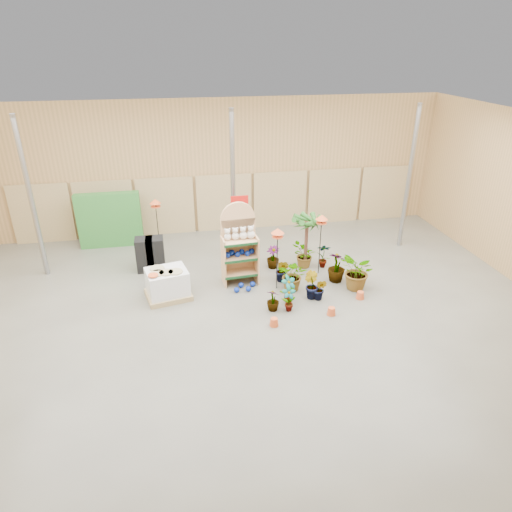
{
  "coord_description": "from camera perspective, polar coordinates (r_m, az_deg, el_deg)",
  "views": [
    {
      "loc": [
        -1.7,
        -9.15,
        6.22
      ],
      "look_at": [
        0.3,
        1.5,
        1.0
      ],
      "focal_mm": 32.0,
      "sensor_mm": 36.0,
      "label": 1
    }
  ],
  "objects": [
    {
      "name": "room",
      "position": [
        10.96,
        -0.97,
        4.28
      ],
      "size": [
        15.2,
        12.1,
        4.7
      ],
      "color": "#545349",
      "rests_on": "ground"
    },
    {
      "name": "display_shelf",
      "position": [
        12.5,
        -2.16,
        1.23
      ],
      "size": [
        1.0,
        0.67,
        2.28
      ],
      "rotation": [
        0.0,
        0.0,
        0.08
      ],
      "color": "tan",
      "rests_on": "ground"
    },
    {
      "name": "teddy_bears",
      "position": [
        12.25,
        -1.98,
        2.74
      ],
      "size": [
        0.84,
        0.22,
        0.36
      ],
      "color": "beige",
      "rests_on": "display_shelf"
    },
    {
      "name": "gazing_balls_shelf",
      "position": [
        12.45,
        -2.06,
        0.37
      ],
      "size": [
        0.84,
        0.29,
        0.16
      ],
      "color": "navy",
      "rests_on": "display_shelf"
    },
    {
      "name": "gazing_balls_floor",
      "position": [
        12.44,
        -1.42,
        -3.89
      ],
      "size": [
        0.63,
        0.39,
        0.15
      ],
      "color": "navy",
      "rests_on": "ground"
    },
    {
      "name": "pallet_stack",
      "position": [
        12.15,
        -11.01,
        -3.46
      ],
      "size": [
        1.28,
        1.14,
        0.82
      ],
      "rotation": [
        0.0,
        0.0,
        0.21
      ],
      "color": "#9A8254",
      "rests_on": "ground"
    },
    {
      "name": "charcoal_planters",
      "position": [
        13.65,
        -13.08,
        0.23
      ],
      "size": [
        0.8,
        0.5,
        1.0
      ],
      "color": "black",
      "rests_on": "ground"
    },
    {
      "name": "trellis_stock",
      "position": [
        15.45,
        -17.81,
        4.3
      ],
      "size": [
        2.0,
        0.3,
        1.8
      ],
      "primitive_type": "cube",
      "color": "#2C722B",
      "rests_on": "ground"
    },
    {
      "name": "offer_sign",
      "position": [
        13.12,
        -2.06,
        4.93
      ],
      "size": [
        0.5,
        0.08,
        2.2
      ],
      "color": "gray",
      "rests_on": "ground"
    },
    {
      "name": "bird_table_front",
      "position": [
        11.82,
        2.72,
        2.9
      ],
      "size": [
        0.34,
        0.34,
        1.77
      ],
      "color": "black",
      "rests_on": "ground"
    },
    {
      "name": "bird_table_right",
      "position": [
        12.74,
        8.22,
        4.57
      ],
      "size": [
        0.34,
        0.34,
        1.82
      ],
      "color": "black",
      "rests_on": "ground"
    },
    {
      "name": "bird_table_back",
      "position": [
        14.17,
        -12.47,
        6.46
      ],
      "size": [
        0.34,
        0.34,
        1.83
      ],
      "color": "black",
      "rests_on": "ground"
    },
    {
      "name": "palm",
      "position": [
        13.1,
        6.42,
        4.37
      ],
      "size": [
        0.7,
        0.7,
        1.74
      ],
      "color": "#513022",
      "rests_on": "ground"
    },
    {
      "name": "potted_plant_0",
      "position": [
        11.68,
        4.09,
        -4.25
      ],
      "size": [
        0.5,
        0.43,
        0.8
      ],
      "primitive_type": "imported",
      "rotation": [
        0.0,
        0.0,
        0.41
      ],
      "color": "#22561A",
      "rests_on": "ground"
    },
    {
      "name": "potted_plant_1",
      "position": [
        12.02,
        6.88,
        -3.62
      ],
      "size": [
        0.46,
        0.5,
        0.74
      ],
      "primitive_type": "imported",
      "rotation": [
        0.0,
        0.0,
        1.95
      ],
      "color": "#22561A",
      "rests_on": "ground"
    },
    {
      "name": "potted_plant_2",
      "position": [
        12.3,
        4.7,
        -2.4
      ],
      "size": [
        1.03,
        0.99,
        0.89
      ],
      "primitive_type": "imported",
      "rotation": [
        0.0,
        0.0,
        5.76
      ],
      "color": "#22561A",
      "rests_on": "ground"
    },
    {
      "name": "potted_plant_3",
      "position": [
        12.89,
        10.05,
        -1.33
      ],
      "size": [
        0.7,
        0.7,
        0.89
      ],
      "primitive_type": "imported",
      "rotation": [
        0.0,
        0.0,
        2.37
      ],
      "color": "#22561A",
      "rests_on": "ground"
    },
    {
      "name": "potted_plant_4",
      "position": [
        13.64,
        8.44,
        0.09
      ],
      "size": [
        0.47,
        0.38,
        0.77
      ],
      "primitive_type": "imported",
      "rotation": [
        0.0,
        0.0,
        2.84
      ],
      "color": "#22561A",
      "rests_on": "ground"
    },
    {
      "name": "potted_plant_5",
      "position": [
        12.73,
        3.3,
        -1.84
      ],
      "size": [
        0.48,
        0.48,
        0.68
      ],
      "primitive_type": "imported",
      "rotation": [
        0.0,
        0.0,
        5.48
      ],
      "color": "#22561A",
      "rests_on": "ground"
    },
    {
      "name": "potted_plant_6",
      "position": [
        13.54,
        6.05,
        0.08
      ],
      "size": [
        0.93,
        0.93,
        0.78
      ],
      "primitive_type": "imported",
      "rotation": [
        0.0,
        0.0,
        3.98
      ],
      "color": "#22561A",
      "rests_on": "ground"
    },
    {
      "name": "potted_plant_7",
      "position": [
        11.45,
        2.14,
        -5.53
      ],
      "size": [
        0.44,
        0.44,
        0.57
      ],
      "primitive_type": "imported",
      "rotation": [
        0.0,
        0.0,
        2.59
      ],
      "color": "#22561A",
      "rests_on": "ground"
    },
    {
      "name": "potted_plant_8",
      "position": [
        11.4,
        4.1,
        -5.41
      ],
      "size": [
        0.37,
        0.26,
        0.67
      ],
      "primitive_type": "imported",
      "rotation": [
        0.0,
        0.0,
        6.23
      ],
      "color": "#22561A",
      "rests_on": "ground"
    },
    {
      "name": "potted_plant_9",
      "position": [
        11.97,
        8.01,
        -4.14
      ],
      "size": [
        0.44,
        0.43,
        0.62
      ],
      "primitive_type": "imported",
      "rotation": [
        0.0,
        0.0,
        5.61
      ],
      "color": "#22561A",
      "rests_on": "ground"
    },
    {
      "name": "potted_plant_10",
      "position": [
        12.53,
        12.64,
        -1.95
      ],
      "size": [
        0.9,
        1.02,
        1.06
      ],
      "primitive_type": "imported",
      "rotation": [
        0.0,
        0.0,
        4.79
      ],
      "color": "#22561A",
      "rests_on": "ground"
    },
    {
      "name": "potted_plant_11",
      "position": [
        13.49,
        2.13,
        -0.14
      ],
      "size": [
        0.52,
        0.52,
        0.68
      ],
      "primitive_type": "imported",
      "rotation": [
        0.0,
        0.0,
        5.78
      ],
      "color": "#22561A",
      "rests_on": "ground"
    }
  ]
}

